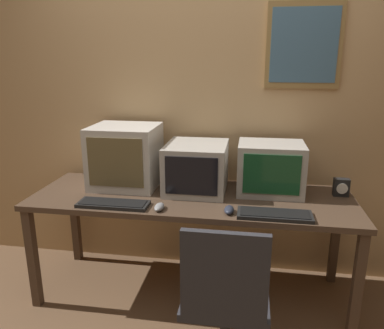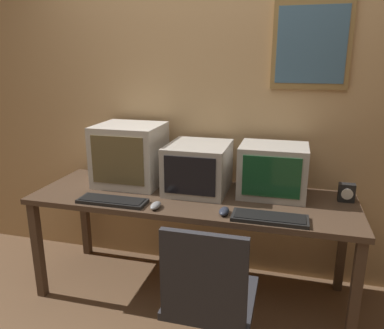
% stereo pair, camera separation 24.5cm
% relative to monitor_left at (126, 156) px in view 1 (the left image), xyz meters
% --- Properties ---
extents(wall_back, '(8.00, 0.08, 2.60)m').
position_rel_monitor_left_xyz_m(wall_back, '(0.51, 0.30, 0.34)').
color(wall_back, tan).
rests_on(wall_back, ground_plane).
extents(desk, '(2.14, 0.72, 0.74)m').
position_rel_monitor_left_xyz_m(desk, '(0.50, -0.14, -0.29)').
color(desk, '#4C3828').
rests_on(desk, ground_plane).
extents(monitor_left, '(0.46, 0.42, 0.43)m').
position_rel_monitor_left_xyz_m(monitor_left, '(0.00, 0.00, 0.00)').
color(monitor_left, beige).
rests_on(monitor_left, desk).
extents(monitor_center, '(0.41, 0.46, 0.33)m').
position_rel_monitor_left_xyz_m(monitor_center, '(0.51, -0.02, -0.05)').
color(monitor_center, '#B7B2A8').
rests_on(monitor_center, desk).
extents(monitor_right, '(0.44, 0.36, 0.34)m').
position_rel_monitor_left_xyz_m(monitor_right, '(1.02, 0.02, -0.05)').
color(monitor_right, '#B7B2A8').
rests_on(monitor_right, desk).
extents(keyboard_main, '(0.45, 0.15, 0.03)m').
position_rel_monitor_left_xyz_m(keyboard_main, '(0.04, -0.39, -0.20)').
color(keyboard_main, black).
rests_on(keyboard_main, desk).
extents(keyboard_side, '(0.43, 0.16, 0.03)m').
position_rel_monitor_left_xyz_m(keyboard_side, '(1.03, -0.40, -0.20)').
color(keyboard_side, black).
rests_on(keyboard_side, desk).
extents(mouse_near_keyboard, '(0.06, 0.12, 0.04)m').
position_rel_monitor_left_xyz_m(mouse_near_keyboard, '(0.34, -0.41, -0.20)').
color(mouse_near_keyboard, gray).
rests_on(mouse_near_keyboard, desk).
extents(mouse_far_corner, '(0.06, 0.11, 0.04)m').
position_rel_monitor_left_xyz_m(mouse_far_corner, '(0.77, -0.39, -0.20)').
color(mouse_far_corner, '#282D3D').
rests_on(mouse_far_corner, desk).
extents(desk_clock, '(0.10, 0.06, 0.12)m').
position_rel_monitor_left_xyz_m(desk_clock, '(1.49, 0.02, -0.16)').
color(desk_clock, black).
rests_on(desk_clock, desk).
extents(office_chair, '(0.45, 0.45, 0.91)m').
position_rel_monitor_left_xyz_m(office_chair, '(0.78, -0.87, -0.56)').
color(office_chair, black).
rests_on(office_chair, ground_plane).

